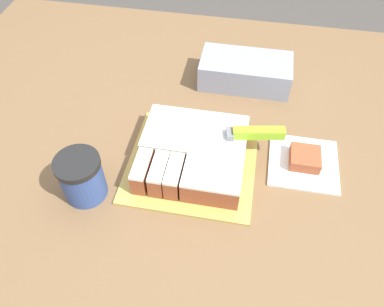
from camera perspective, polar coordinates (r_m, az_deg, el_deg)
name	(u,v)px	position (r m, az deg, el deg)	size (l,w,h in m)	color
ground_plane	(182,275)	(1.67, -1.48, -18.02)	(8.00, 8.00, 0.00)	#4C4742
countertop	(180,223)	(1.27, -1.88, -10.52)	(1.40, 1.10, 0.88)	brown
cake_board	(192,163)	(0.85, 0.00, -1.39)	(0.28, 0.28, 0.01)	gold
cake	(193,153)	(0.83, 0.20, 0.10)	(0.23, 0.22, 0.06)	#994C2D
knife	(242,134)	(0.82, 7.68, 3.01)	(0.30, 0.08, 0.02)	silver
coffee_cup	(82,177)	(0.79, -16.45, -3.51)	(0.09, 0.09, 0.10)	#334C8C
paper_napkin	(303,163)	(0.89, 16.59, -1.37)	(0.15, 0.15, 0.01)	white
brownie	(305,158)	(0.87, 16.83, -0.68)	(0.07, 0.07, 0.03)	#994C2D
storage_box	(245,72)	(1.04, 8.12, 12.26)	(0.24, 0.12, 0.07)	#8C99B2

